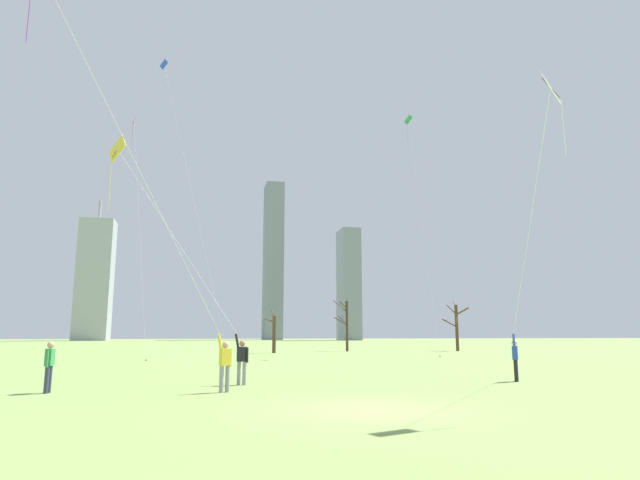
% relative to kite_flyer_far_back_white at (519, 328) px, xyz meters
% --- Properties ---
extents(ground_plane, '(400.00, 400.00, 0.00)m').
position_rel_kite_flyer_far_back_white_xyz_m(ground_plane, '(-7.55, -5.22, -2.07)').
color(ground_plane, '#7A934C').
extents(kite_flyer_far_back_white, '(3.91, 8.50, 8.90)m').
position_rel_kite_flyer_far_back_white_xyz_m(kite_flyer_far_back_white, '(0.00, 0.00, 0.00)').
color(kite_flyer_far_back_white, black).
rests_on(kite_flyer_far_back_white, ground).
extents(kite_flyer_foreground_right_yellow, '(6.24, 4.92, 10.90)m').
position_rel_kite_flyer_far_back_white_xyz_m(kite_flyer_foreground_right_yellow, '(-11.79, 3.09, 1.38)').
color(kite_flyer_foreground_right_yellow, gray).
rests_on(kite_flyer_foreground_right_yellow, ground).
extents(kite_flyer_foreground_left_purple, '(6.18, 5.92, 11.84)m').
position_rel_kite_flyer_far_back_white_xyz_m(kite_flyer_foreground_left_purple, '(-12.34, -1.90, 1.51)').
color(kite_flyer_foreground_left_purple, gray).
rests_on(kite_flyer_foreground_left_purple, ground).
extents(bystander_strolling_midfield, '(0.24, 0.51, 1.62)m').
position_rel_kite_flyer_far_back_white_xyz_m(bystander_strolling_midfield, '(-16.52, 0.49, -1.16)').
color(bystander_strolling_midfield, '#33384C').
rests_on(bystander_strolling_midfield, ground).
extents(distant_kite_drifting_right_green, '(1.70, 2.46, 21.66)m').
position_rel_kite_flyer_far_back_white_xyz_m(distant_kite_drifting_right_green, '(5.91, 24.98, 17.64)').
color(distant_kite_drifting_right_green, green).
rests_on(distant_kite_drifting_right_green, ground).
extents(distant_kite_drifting_left_red, '(2.92, 7.61, 21.10)m').
position_rel_kite_flyer_far_back_white_xyz_m(distant_kite_drifting_left_red, '(-18.15, 28.45, 16.86)').
color(distant_kite_drifting_left_red, red).
rests_on(distant_kite_drifting_left_red, ground).
extents(distant_kite_high_overhead_blue, '(6.66, 5.38, 26.23)m').
position_rel_kite_flyer_far_back_white_xyz_m(distant_kite_high_overhead_blue, '(-15.56, 27.72, 21.68)').
color(distant_kite_high_overhead_blue, blue).
rests_on(distant_kite_high_overhead_blue, ground).
extents(bare_tree_leftmost, '(2.26, 3.46, 5.66)m').
position_rel_kite_flyer_far_back_white_xyz_m(bare_tree_leftmost, '(15.75, 37.50, 0.77)').
color(bare_tree_leftmost, '#4C3828').
rests_on(bare_tree_leftmost, ground).
extents(bare_tree_right_of_center, '(1.68, 2.23, 5.55)m').
position_rel_kite_flyer_far_back_white_xyz_m(bare_tree_right_of_center, '(3.50, 39.01, 0.94)').
color(bare_tree_right_of_center, '#423326').
rests_on(bare_tree_right_of_center, ground).
extents(bare_tree_rightmost, '(1.30, 3.00, 4.28)m').
position_rel_kite_flyer_far_back_white_xyz_m(bare_tree_rightmost, '(-4.86, 35.50, -0.00)').
color(bare_tree_rightmost, '#4C3828').
rests_on(bare_tree_rightmost, ground).
extents(skyline_short_annex, '(5.84, 9.32, 50.98)m').
position_rel_kite_flyer_far_back_white_xyz_m(skyline_short_annex, '(9.77, 155.98, 23.42)').
color(skyline_short_annex, gray).
rests_on(skyline_short_annex, ground).
extents(skyline_slender_spire, '(9.26, 8.13, 40.18)m').
position_rel_kite_flyer_far_back_white_xyz_m(skyline_slender_spire, '(-42.60, 145.43, 15.19)').
color(skyline_slender_spire, '#9EA3AD').
rests_on(skyline_slender_spire, ground).
extents(skyline_tall_tower, '(5.59, 9.21, 33.35)m').
position_rel_kite_flyer_far_back_white_xyz_m(skyline_tall_tower, '(30.78, 139.21, 14.61)').
color(skyline_tall_tower, gray).
rests_on(skyline_tall_tower, ground).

